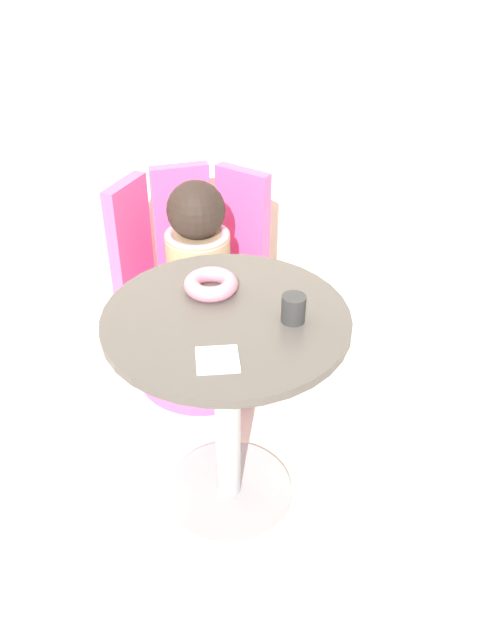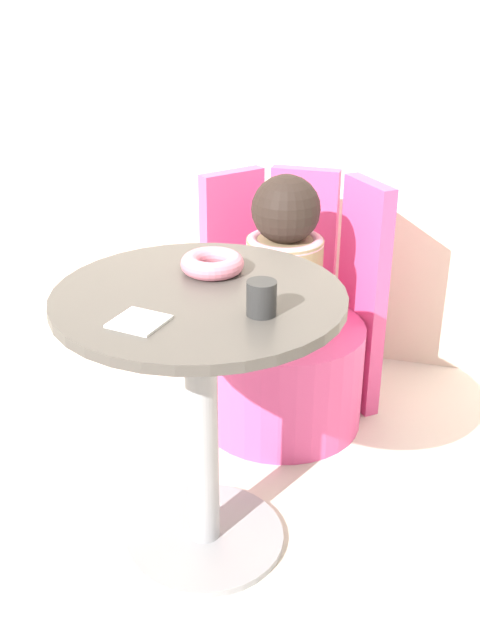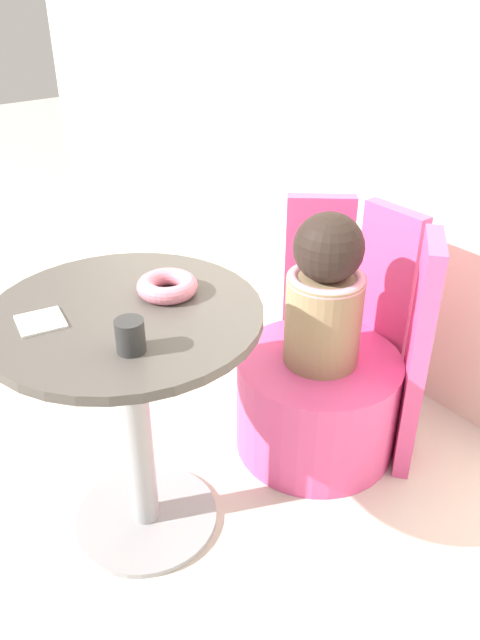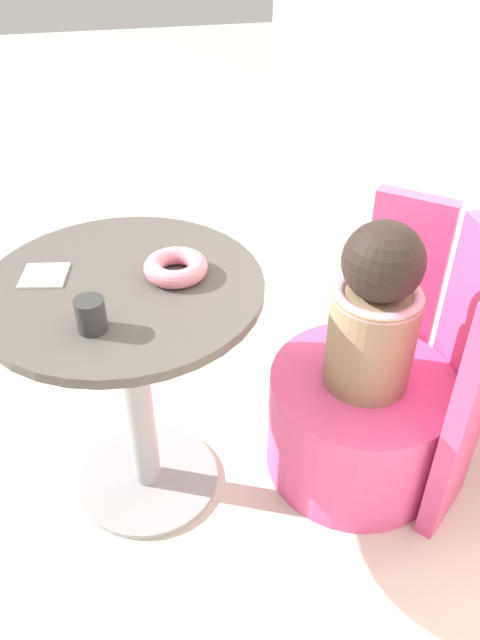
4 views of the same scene
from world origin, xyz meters
The scene contains 9 objects.
ground_plane centered at (0.00, 0.00, 0.00)m, with size 12.00×12.00×0.00m, color beige.
back_wall centered at (0.00, 1.13, 1.20)m, with size 6.00×0.06×2.40m.
round_table centered at (0.01, -0.04, 0.50)m, with size 0.67×0.67×0.71m.
tub_chair centered at (0.07, 0.58, 0.17)m, with size 0.53×0.53×0.34m.
booth_backrest centered at (0.07, 0.80, 0.39)m, with size 0.62×0.23×0.77m.
child_figure centered at (0.07, 0.58, 0.57)m, with size 0.23×0.23×0.48m.
donut centered at (0.00, 0.09, 0.73)m, with size 0.15×0.15×0.04m.
cup centered at (0.17, -0.11, 0.75)m, with size 0.06×0.06×0.07m.
paper_napkin centered at (-0.06, -0.22, 0.71)m, with size 0.12×0.12×0.01m.
Camera 3 is at (1.20, -0.60, 1.44)m, focal length 35.00 mm.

